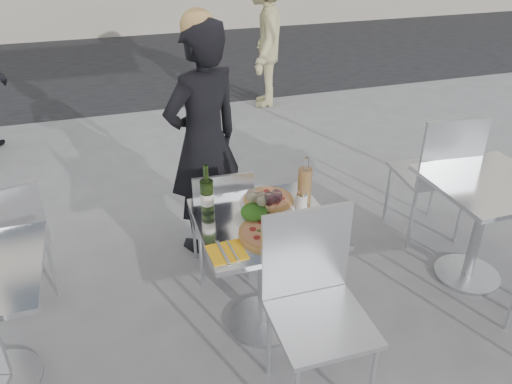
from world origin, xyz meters
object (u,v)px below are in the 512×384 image
object	(u,v)px
side_chair_lfar	(11,234)
napkin_right	(324,230)
wine_bottle	(207,195)
wineglass_red_b	(276,197)
chair_near	(314,294)
wineglass_white_a	(252,196)
main_table	(264,252)
woman_diner	(204,142)
pizza_far	(268,200)
side_table_right	(483,210)
side_chair_rfar	(438,168)
wineglass_white_b	(262,200)
sugar_shaker	(302,200)
napkin_left	(227,252)
chair_far	(222,215)
salad_plate	(254,213)
pizza_near	(270,233)
carafe	(305,185)
pedestrian_b	(263,37)
wineglass_red_a	(269,200)

from	to	relation	value
side_chair_lfar	napkin_right	xyz separation A→B (m)	(1.67, -0.85, 0.24)
wine_bottle	wineglass_red_b	xyz separation A→B (m)	(0.36, -0.13, -0.00)
chair_near	wineglass_white_a	size ratio (longest dim) A/B	6.42
main_table	woman_diner	distance (m)	1.00
pizza_far	wineglass_red_b	world-z (taller)	wineglass_red_b
side_table_right	side_chair_rfar	xyz separation A→B (m)	(-0.01, 0.49, 0.07)
wineglass_white_b	sugar_shaker	bearing A→B (deg)	5.17
chair_near	side_chair_lfar	distance (m)	1.89
wineglass_white_b	napkin_left	distance (m)	0.39
wine_bottle	wineglass_white_a	distance (m)	0.25
wineglass_red_b	main_table	bearing A→B (deg)	-152.24
chair_far	salad_plate	size ratio (longest dim) A/B	3.82
chair_far	pizza_near	xyz separation A→B (m)	(0.10, -0.65, 0.26)
chair_near	napkin_left	distance (m)	0.47
side_table_right	carafe	bearing A→B (deg)	174.71
napkin_right	salad_plate	bearing A→B (deg)	168.96
pizza_far	wineglass_red_b	xyz separation A→B (m)	(-0.00, -0.13, 0.09)
side_chair_lfar	sugar_shaker	xyz separation A→B (m)	(1.64, -0.61, 0.29)
napkin_right	pizza_far	bearing A→B (deg)	141.17
pedestrian_b	wineglass_red_b	world-z (taller)	pedestrian_b
chair_near	carafe	world-z (taller)	carafe
sugar_shaker	napkin_left	distance (m)	0.59
side_chair_rfar	pedestrian_b	xyz separation A→B (m)	(-0.22, 3.33, 0.25)
side_chair_rfar	wineglass_white_b	bearing A→B (deg)	22.17
side_chair_lfar	napkin_right	size ratio (longest dim) A/B	3.66
main_table	wineglass_white_a	bearing A→B (deg)	113.83
side_chair_rfar	pizza_near	distance (m)	1.63
pizza_far	sugar_shaker	size ratio (longest dim) A/B	3.04
chair_near	wineglass_white_b	bearing A→B (deg)	101.60
main_table	sugar_shaker	size ratio (longest dim) A/B	7.01
pedestrian_b	napkin_right	bearing A→B (deg)	5.54
chair_near	pizza_far	distance (m)	0.67
salad_plate	napkin_right	distance (m)	0.39
wine_bottle	carafe	size ratio (longest dim) A/B	1.02
side_chair_rfar	wineglass_red_b	bearing A→B (deg)	22.94
side_chair_lfar	pizza_near	xyz separation A→B (m)	(1.39, -0.80, 0.25)
carafe	wineglass_red_a	world-z (taller)	carafe
chair_near	pizza_far	bearing A→B (deg)	91.76
wineglass_white_b	wineglass_red_a	size ratio (longest dim) A/B	1.00
carafe	napkin_right	bearing A→B (deg)	-91.80
salad_plate	side_chair_lfar	bearing A→B (deg)	154.96
carafe	sugar_shaker	bearing A→B (deg)	-125.40
chair_far	side_chair_lfar	xyz separation A→B (m)	(-1.28, 0.15, 0.02)
wineglass_red_a	napkin_right	world-z (taller)	wineglass_red_a
main_table	wineglass_red_b	xyz separation A→B (m)	(0.08, 0.04, 0.32)
salad_plate	wineglass_red_b	distance (m)	0.15
wineglass_white_a	wineglass_white_b	size ratio (longest dim) A/B	1.00
side_table_right	pizza_far	distance (m)	1.45
main_table	chair_far	bearing A→B (deg)	102.50
side_chair_lfar	wineglass_white_b	world-z (taller)	wineglass_white_b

